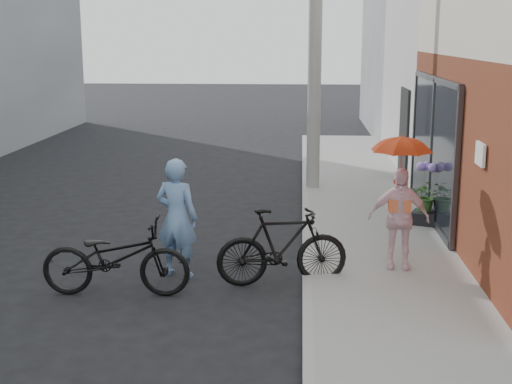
# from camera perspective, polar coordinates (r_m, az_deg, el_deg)

# --- Properties ---
(ground) EXTENTS (80.00, 80.00, 0.00)m
(ground) POSITION_cam_1_polar(r_m,az_deg,el_deg) (9.71, -1.51, -7.60)
(ground) COLOR black
(ground) RESTS_ON ground
(sidewalk) EXTENTS (2.20, 24.00, 0.12)m
(sidewalk) POSITION_cam_1_polar(r_m,az_deg,el_deg) (11.63, 9.77, -4.06)
(sidewalk) COLOR gray
(sidewalk) RESTS_ON ground
(curb) EXTENTS (0.12, 24.00, 0.12)m
(curb) POSITION_cam_1_polar(r_m,az_deg,el_deg) (11.56, 4.03, -4.00)
(curb) COLOR #9E9E99
(curb) RESTS_ON ground
(east_building_far) EXTENTS (8.00, 8.00, 7.00)m
(east_building_far) POSITION_cam_1_polar(r_m,az_deg,el_deg) (25.88, 18.31, 12.26)
(east_building_far) COLOR gray
(east_building_far) RESTS_ON ground
(utility_pole) EXTENTS (0.28, 0.28, 7.00)m
(utility_pole) POSITION_cam_1_polar(r_m,az_deg,el_deg) (15.09, 4.77, 13.08)
(utility_pole) COLOR #9E9E99
(utility_pole) RESTS_ON ground
(officer) EXTENTS (0.70, 0.55, 1.69)m
(officer) POSITION_cam_1_polar(r_m,az_deg,el_deg) (9.97, -6.34, -2.06)
(officer) COLOR #7097C7
(officer) RESTS_ON ground
(bike_left) EXTENTS (1.95, 0.72, 1.01)m
(bike_left) POSITION_cam_1_polar(r_m,az_deg,el_deg) (9.44, -11.15, -5.19)
(bike_left) COLOR black
(bike_left) RESTS_ON ground
(bike_right) EXTENTS (1.85, 0.85, 1.07)m
(bike_right) POSITION_cam_1_polar(r_m,az_deg,el_deg) (9.64, 2.11, -4.40)
(bike_right) COLOR black
(bike_right) RESTS_ON ground
(kimono_woman) EXTENTS (0.86, 0.41, 1.43)m
(kimono_woman) POSITION_cam_1_polar(r_m,az_deg,el_deg) (10.12, 11.34, -2.07)
(kimono_woman) COLOR #F8D0DD
(kimono_woman) RESTS_ON sidewalk
(parasol) EXTENTS (0.81, 0.81, 0.71)m
(parasol) POSITION_cam_1_polar(r_m,az_deg,el_deg) (9.91, 11.61, 3.94)
(parasol) COLOR #CD4218
(parasol) RESTS_ON kimono_woman
(planter) EXTENTS (0.54, 0.54, 0.22)m
(planter) POSITION_cam_1_polar(r_m,az_deg,el_deg) (12.71, 13.35, -2.00)
(planter) COLOR black
(planter) RESTS_ON sidewalk
(potted_plant) EXTENTS (0.50, 0.43, 0.56)m
(potted_plant) POSITION_cam_1_polar(r_m,az_deg,el_deg) (12.62, 13.44, -0.29)
(potted_plant) COLOR #315C25
(potted_plant) RESTS_ON planter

